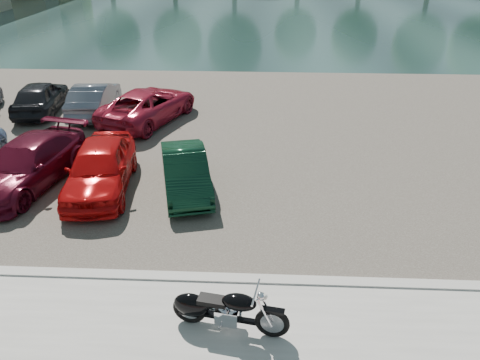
% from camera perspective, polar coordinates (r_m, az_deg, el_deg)
% --- Properties ---
extents(ground, '(200.00, 200.00, 0.00)m').
position_cam_1_polar(ground, '(9.45, -5.92, -20.00)').
color(ground, '#595447').
rests_on(ground, ground).
extents(kerb, '(60.00, 0.30, 0.14)m').
position_cam_1_polar(kerb, '(10.83, -4.44, -11.92)').
color(kerb, '#A4A29A').
rests_on(kerb, ground).
extents(parking_lot, '(60.00, 18.00, 0.04)m').
position_cam_1_polar(parking_lot, '(18.64, -1.19, 5.92)').
color(parking_lot, '#433C36').
rests_on(parking_lot, ground).
extents(river, '(120.00, 40.00, 0.00)m').
position_cam_1_polar(river, '(46.79, 1.32, 19.28)').
color(river, '#1B3231').
rests_on(river, ground).
extents(motorcycle, '(2.32, 0.82, 1.05)m').
position_cam_1_polar(motorcycle, '(9.37, -2.56, -15.44)').
color(motorcycle, black).
rests_on(motorcycle, promenade).
extents(car_3, '(2.82, 5.06, 1.39)m').
position_cam_1_polar(car_3, '(15.73, -24.53, 1.79)').
color(car_3, '#500B1D').
rests_on(car_3, parking_lot).
extents(car_4, '(2.23, 4.51, 1.48)m').
position_cam_1_polar(car_4, '(14.62, -16.68, 1.49)').
color(car_4, red).
rests_on(car_4, parking_lot).
extents(car_5, '(2.15, 3.92, 1.23)m').
position_cam_1_polar(car_5, '(14.13, -6.67, 1.04)').
color(car_5, black).
rests_on(car_5, parking_lot).
extents(car_8, '(2.05, 4.17, 1.37)m').
position_cam_1_polar(car_8, '(22.30, -23.16, 9.33)').
color(car_8, black).
rests_on(car_8, parking_lot).
extents(car_9, '(1.70, 4.18, 1.35)m').
position_cam_1_polar(car_9, '(21.26, -17.34, 9.46)').
color(car_9, slate).
rests_on(car_9, parking_lot).
extents(car_10, '(3.88, 5.38, 1.36)m').
position_cam_1_polar(car_10, '(19.90, -11.09, 9.00)').
color(car_10, maroon).
rests_on(car_10, parking_lot).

